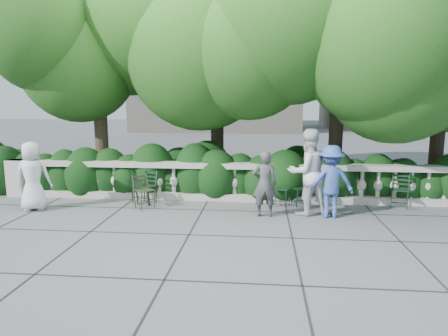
# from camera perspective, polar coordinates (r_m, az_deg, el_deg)

# --- Properties ---
(ground) EXTENTS (90.00, 90.00, 0.00)m
(ground) POSITION_cam_1_polar(r_m,az_deg,el_deg) (8.82, -0.63, -7.52)
(ground) COLOR #53565B
(ground) RESTS_ON ground
(balustrade) EXTENTS (12.00, 0.44, 1.00)m
(balustrade) POSITION_cam_1_polar(r_m,az_deg,el_deg) (10.43, 0.42, -2.05)
(balustrade) COLOR #9E998E
(balustrade) RESTS_ON ground
(shrub_hedge) EXTENTS (15.00, 2.60, 1.70)m
(shrub_hedge) POSITION_cam_1_polar(r_m,az_deg,el_deg) (11.70, 0.94, -3.19)
(shrub_hedge) COLOR black
(shrub_hedge) RESTS_ON ground
(tree_canopy) EXTENTS (15.04, 6.52, 6.78)m
(tree_canopy) POSITION_cam_1_polar(r_m,az_deg,el_deg) (11.65, 4.58, 16.33)
(tree_canopy) COLOR #3F3023
(tree_canopy) RESTS_ON ground
(chair_a) EXTENTS (0.56, 0.59, 0.84)m
(chair_a) POSITION_cam_1_polar(r_m,az_deg,el_deg) (10.51, -11.91, -4.89)
(chair_a) COLOR black
(chair_a) RESTS_ON ground
(chair_b) EXTENTS (0.57, 0.59, 0.84)m
(chair_b) POSITION_cam_1_polar(r_m,az_deg,el_deg) (10.31, -11.40, -5.15)
(chair_b) COLOR black
(chair_b) RESTS_ON ground
(chair_d) EXTENTS (0.57, 0.59, 0.84)m
(chair_d) POSITION_cam_1_polar(r_m,az_deg,el_deg) (9.94, 7.85, -5.62)
(chair_d) COLOR black
(chair_d) RESTS_ON ground
(chair_e) EXTENTS (0.58, 0.60, 0.84)m
(chair_e) POSITION_cam_1_polar(r_m,az_deg,el_deg) (10.10, 11.24, -5.47)
(chair_e) COLOR black
(chair_e) RESTS_ON ground
(chair_f) EXTENTS (0.57, 0.60, 0.84)m
(chair_f) POSITION_cam_1_polar(r_m,az_deg,el_deg) (10.59, 23.67, -5.40)
(chair_f) COLOR black
(chair_f) RESTS_ON ground
(chair_weathered) EXTENTS (0.65, 0.65, 0.84)m
(chair_weathered) POSITION_cam_1_polar(r_m,az_deg,el_deg) (9.87, -10.85, -5.81)
(chair_weathered) COLOR black
(chair_weathered) RESTS_ON ground
(person_businessman) EXTENTS (0.89, 0.66, 1.65)m
(person_businessman) POSITION_cam_1_polar(r_m,az_deg,el_deg) (10.49, -25.64, -1.05)
(person_businessman) COLOR silver
(person_businessman) RESTS_ON ground
(person_woman_grey) EXTENTS (0.56, 0.38, 1.50)m
(person_woman_grey) POSITION_cam_1_polar(r_m,az_deg,el_deg) (9.01, 5.82, -2.26)
(person_woman_grey) COLOR #414045
(person_woman_grey) RESTS_ON ground
(person_casual_man) EXTENTS (1.17, 1.06, 1.98)m
(person_casual_man) POSITION_cam_1_polar(r_m,az_deg,el_deg) (9.27, 11.85, -0.58)
(person_casual_man) COLOR silver
(person_casual_man) RESTS_ON ground
(person_older_blue) EXTENTS (1.12, 0.73, 1.63)m
(person_older_blue) POSITION_cam_1_polar(r_m,az_deg,el_deg) (9.20, 14.99, -1.88)
(person_older_blue) COLOR #344E9D
(person_older_blue) RESTS_ON ground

